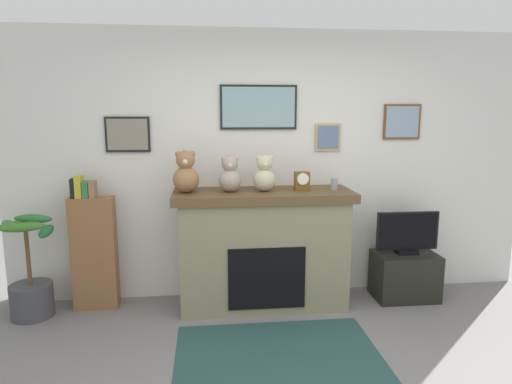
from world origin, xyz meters
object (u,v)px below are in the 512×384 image
object	(u,v)px
bookshelf	(94,250)
teddy_bear_tan	(186,174)
potted_plant	(30,281)
teddy_bear_brown	(265,175)
television	(407,233)
candle_jar	(334,184)
teddy_bear_grey	(230,176)
fireplace	(263,248)
tv_stand	(405,276)
mantel_clock	(302,181)

from	to	relation	value
bookshelf	teddy_bear_tan	distance (m)	1.13
potted_plant	teddy_bear_brown	size ratio (longest dim) A/B	2.74
bookshelf	television	xyz separation A→B (m)	(2.98, -0.10, 0.09)
candle_jar	teddy_bear_grey	distance (m)	0.98
teddy_bear_brown	teddy_bear_grey	bearing A→B (deg)	180.00
bookshelf	teddy_bear_brown	bearing A→B (deg)	-3.82
fireplace	teddy_bear_brown	xyz separation A→B (m)	(0.01, -0.02, 0.70)
fireplace	potted_plant	xyz separation A→B (m)	(-2.10, -0.05, -0.22)
teddy_bear_grey	teddy_bear_brown	bearing A→B (deg)	-0.00
teddy_bear_grey	television	bearing A→B (deg)	0.13
bookshelf	tv_stand	size ratio (longest dim) A/B	2.10
potted_plant	teddy_bear_grey	xyz separation A→B (m)	(1.80, 0.03, 0.92)
potted_plant	bookshelf	bearing A→B (deg)	14.19
teddy_bear_tan	teddy_bear_grey	size ratio (longest dim) A/B	1.15
bookshelf	tv_stand	xyz separation A→B (m)	(2.98, -0.10, -0.34)
teddy_bear_grey	teddy_bear_tan	bearing A→B (deg)	-179.99
bookshelf	candle_jar	world-z (taller)	bookshelf
tv_stand	television	xyz separation A→B (m)	(0.00, -0.00, 0.43)
television	teddy_bear_tan	size ratio (longest dim) A/B	1.61
tv_stand	candle_jar	bearing A→B (deg)	-179.61
mantel_clock	teddy_bear_grey	distance (m)	0.67
candle_jar	teddy_bear_brown	size ratio (longest dim) A/B	0.33
candle_jar	teddy_bear_brown	world-z (taller)	teddy_bear_brown
potted_plant	teddy_bear_brown	distance (m)	2.30
fireplace	mantel_clock	xyz separation A→B (m)	(0.36, -0.02, 0.64)
teddy_bear_tan	fireplace	bearing A→B (deg)	1.49
tv_stand	candle_jar	distance (m)	1.19
television	tv_stand	bearing A→B (deg)	90.00
potted_plant	teddy_bear_grey	distance (m)	2.02
mantel_clock	bookshelf	bearing A→B (deg)	176.84
fireplace	bookshelf	xyz separation A→B (m)	(-1.57, 0.09, 0.01)
candle_jar	television	bearing A→B (deg)	0.27
tv_stand	teddy_bear_grey	bearing A→B (deg)	-179.82
teddy_bear_grey	teddy_bear_brown	xyz separation A→B (m)	(0.32, -0.00, 0.00)
bookshelf	teddy_bear_brown	world-z (taller)	teddy_bear_brown
fireplace	bookshelf	size ratio (longest dim) A/B	1.31
potted_plant	television	world-z (taller)	potted_plant
candle_jar	mantel_clock	xyz separation A→B (m)	(-0.31, -0.00, 0.03)
potted_plant	candle_jar	world-z (taller)	candle_jar
tv_stand	teddy_bear_grey	distance (m)	2.00
candle_jar	mantel_clock	world-z (taller)	mantel_clock
teddy_bear_tan	potted_plant	bearing A→B (deg)	-178.83
bookshelf	tv_stand	world-z (taller)	bookshelf
fireplace	teddy_bear_grey	world-z (taller)	teddy_bear_grey
fireplace	teddy_bear_tan	distance (m)	1.01
candle_jar	teddy_bear_tan	bearing A→B (deg)	-179.98
fireplace	tv_stand	xyz separation A→B (m)	(1.41, -0.01, -0.33)
television	bookshelf	bearing A→B (deg)	178.05
teddy_bear_grey	candle_jar	bearing A→B (deg)	0.02
teddy_bear_tan	teddy_bear_brown	bearing A→B (deg)	0.00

